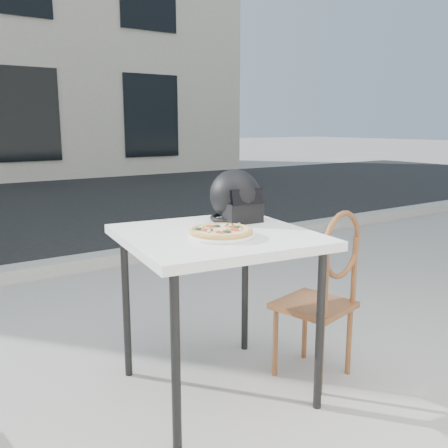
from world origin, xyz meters
TOP-DOWN VIEW (x-y plane):
  - ground at (0.00, 0.00)m, footprint 80.00×80.00m
  - curb at (0.00, 3.00)m, footprint 30.00×0.25m
  - cafe_table_main at (0.10, 0.39)m, footprint 1.01×1.01m
  - plate at (0.06, 0.29)m, footprint 0.41×0.41m
  - pizza at (0.06, 0.29)m, footprint 0.34×0.34m
  - helmet at (0.36, 0.59)m, footprint 0.30×0.31m
  - cafe_chair_main at (0.64, 0.17)m, footprint 0.44×0.44m

SIDE VIEW (x-z plane):
  - ground at x=0.00m, z-range 0.00..0.00m
  - curb at x=0.00m, z-range 0.00..0.12m
  - cafe_chair_main at x=0.64m, z-range 0.05..1.00m
  - cafe_table_main at x=0.10m, z-range 0.35..1.20m
  - plate at x=0.06m, z-range 0.85..0.87m
  - pizza at x=0.06m, z-range 0.86..0.90m
  - helmet at x=0.36m, z-range 0.83..1.12m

